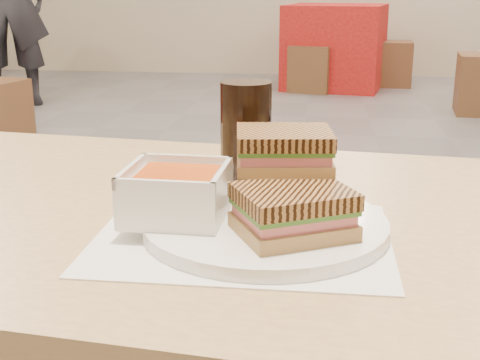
# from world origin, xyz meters

# --- Properties ---
(main_table) EXTENTS (1.27, 0.83, 0.75)m
(main_table) POSITION_xyz_m (-0.00, -1.91, 0.64)
(main_table) COLOR tan
(main_table) RESTS_ON ground
(tray_liner) EXTENTS (0.34, 0.27, 0.00)m
(tray_liner) POSITION_xyz_m (0.01, -2.00, 0.75)
(tray_liner) COLOR white
(tray_liner) RESTS_ON main_table
(plate) EXTENTS (0.29, 0.29, 0.02)m
(plate) POSITION_xyz_m (0.04, -1.98, 0.76)
(plate) COLOR white
(plate) RESTS_ON tray_liner
(soup_bowl) EXTENTS (0.12, 0.12, 0.06)m
(soup_bowl) POSITION_xyz_m (-0.07, -1.99, 0.79)
(soup_bowl) COLOR white
(soup_bowl) RESTS_ON plate
(panini_lower) EXTENTS (0.15, 0.14, 0.05)m
(panini_lower) POSITION_xyz_m (0.07, -2.03, 0.79)
(panini_lower) COLOR tan
(panini_lower) RESTS_ON plate
(panini_upper) EXTENTS (0.12, 0.11, 0.05)m
(panini_upper) POSITION_xyz_m (0.06, -1.95, 0.84)
(panini_upper) COLOR tan
(panini_upper) RESTS_ON panini_lower
(cola_glass) EXTENTS (0.07, 0.07, 0.16)m
(cola_glass) POSITION_xyz_m (-0.00, -1.81, 0.83)
(cola_glass) COLOR black
(cola_glass) RESTS_ON main_table
(bg_table_2) EXTENTS (1.09, 1.09, 0.82)m
(bg_table_2) POSITION_xyz_m (0.25, 4.08, 0.41)
(bg_table_2) COLOR #B12218
(bg_table_2) RESTS_ON ground
(bg_chair_2l) EXTENTS (0.49, 0.49, 0.45)m
(bg_chair_2l) POSITION_xyz_m (0.03, 3.80, 0.23)
(bg_chair_2l) COLOR brown
(bg_chair_2l) RESTS_ON ground
(bg_chair_2r) EXTENTS (0.42, 0.42, 0.45)m
(bg_chair_2r) POSITION_xyz_m (0.83, 4.26, 0.23)
(bg_chair_2r) COLOR brown
(bg_chair_2r) RESTS_ON ground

